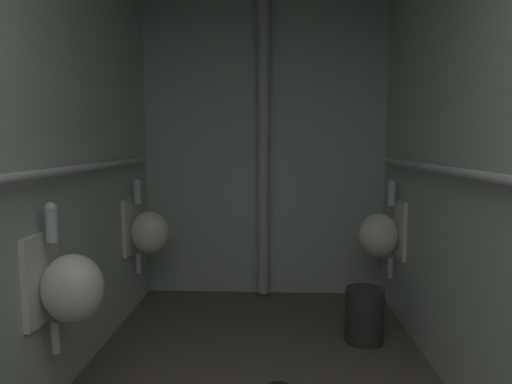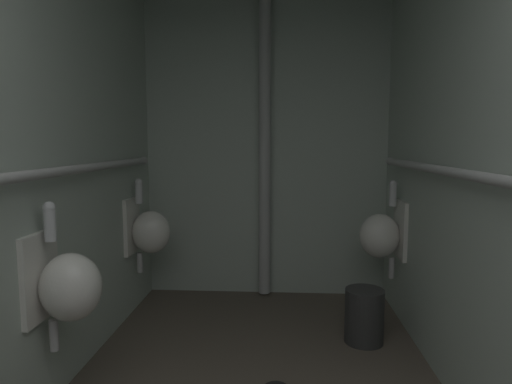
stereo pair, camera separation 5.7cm
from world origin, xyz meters
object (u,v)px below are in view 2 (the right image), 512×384
object	(u,v)px
urinal_left_far	(148,231)
standpipe_back_wall	(265,143)
urinal_right_mid	(382,234)
waste_bin	(364,316)
urinal_left_mid	(66,285)

from	to	relation	value
urinal_left_far	standpipe_back_wall	xyz separation A→B (m)	(0.90, 0.44, 0.69)
urinal_right_mid	waste_bin	xyz separation A→B (m)	(-0.20, -0.41, -0.48)
urinal_left_mid	waste_bin	distance (m)	1.91
urinal_right_mid	standpipe_back_wall	size ratio (longest dim) A/B	0.28
urinal_left_mid	urinal_left_far	size ratio (longest dim) A/B	1.00
urinal_left_mid	waste_bin	xyz separation A→B (m)	(1.62, 0.88, -0.48)
urinal_left_far	standpipe_back_wall	size ratio (longest dim) A/B	0.28
urinal_left_mid	urinal_left_far	world-z (taller)	same
standpipe_back_wall	waste_bin	world-z (taller)	standpipe_back_wall
urinal_right_mid	waste_bin	world-z (taller)	urinal_right_mid
urinal_left_far	waste_bin	xyz separation A→B (m)	(1.62, -0.44, -0.48)
urinal_left_mid	waste_bin	size ratio (longest dim) A/B	2.03
urinal_left_mid	urinal_right_mid	distance (m)	2.23
urinal_right_mid	standpipe_back_wall	distance (m)	1.24
urinal_left_mid	standpipe_back_wall	distance (m)	2.09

